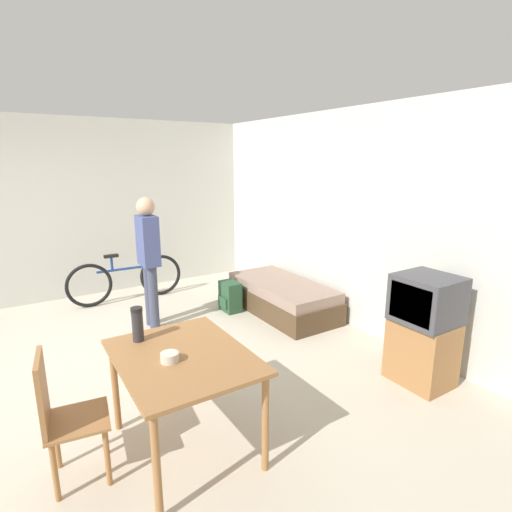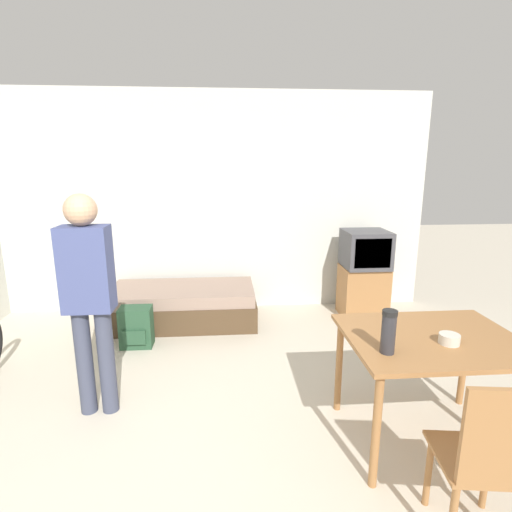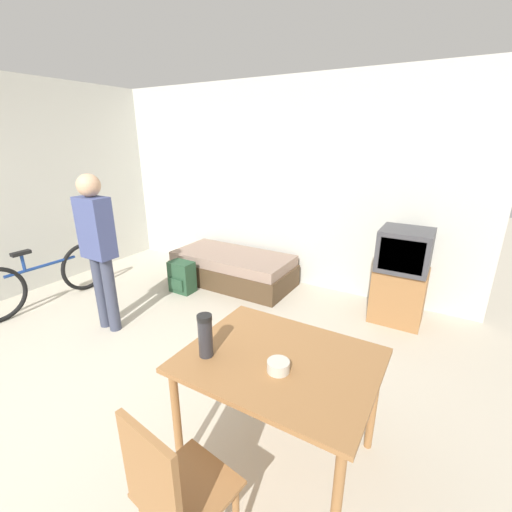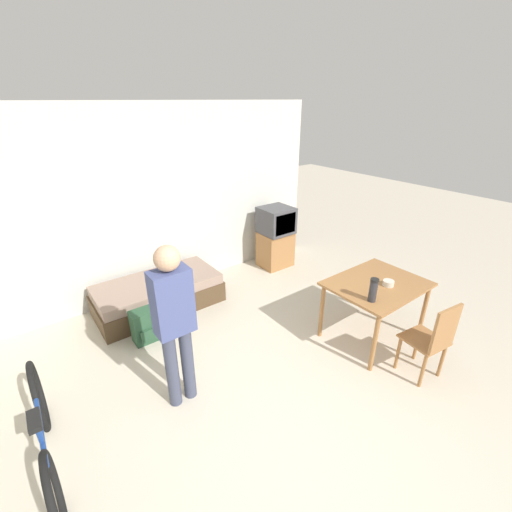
# 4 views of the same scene
# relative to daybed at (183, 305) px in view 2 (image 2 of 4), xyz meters

# --- Properties ---
(wall_back) EXTENTS (5.77, 0.06, 2.70)m
(wall_back) POSITION_rel_daybed_xyz_m (0.17, 0.52, 1.14)
(wall_back) COLOR silver
(wall_back) RESTS_ON ground_plane
(daybed) EXTENTS (1.70, 0.81, 0.43)m
(daybed) POSITION_rel_daybed_xyz_m (0.00, 0.00, 0.00)
(daybed) COLOR #4C3823
(daybed) RESTS_ON ground_plane
(tv) EXTENTS (0.54, 0.50, 1.06)m
(tv) POSITION_rel_daybed_xyz_m (2.19, 0.06, 0.33)
(tv) COLOR #9E6B3D
(tv) RESTS_ON ground_plane
(dining_table) EXTENTS (1.11, 0.87, 0.76)m
(dining_table) POSITION_rel_daybed_xyz_m (1.84, -2.20, 0.45)
(dining_table) COLOR #9E6B3D
(dining_table) RESTS_ON ground_plane
(wooden_chair) EXTENTS (0.44, 0.44, 0.92)m
(wooden_chair) POSITION_rel_daybed_xyz_m (1.71, -2.99, 0.30)
(wooden_chair) COLOR #9E6B3D
(wooden_chair) RESTS_ON ground_plane
(person_standing) EXTENTS (0.34, 0.22, 1.65)m
(person_standing) POSITION_rel_daybed_xyz_m (-0.47, -1.70, 0.75)
(person_standing) COLOR #3D4256
(person_standing) RESTS_ON ground_plane
(thermos_flask) EXTENTS (0.09, 0.09, 0.27)m
(thermos_flask) POSITION_rel_daybed_xyz_m (1.45, -2.39, 0.69)
(thermos_flask) COLOR #2D2D33
(thermos_flask) RESTS_ON dining_table
(mate_bowl) EXTENTS (0.13, 0.13, 0.06)m
(mate_bowl) POSITION_rel_daybed_xyz_m (1.88, -2.31, 0.57)
(mate_bowl) COLOR beige
(mate_bowl) RESTS_ON dining_table
(backpack) EXTENTS (0.32, 0.24, 0.42)m
(backpack) POSITION_rel_daybed_xyz_m (-0.42, -0.60, -0.01)
(backpack) COLOR #284C33
(backpack) RESTS_ON ground_plane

